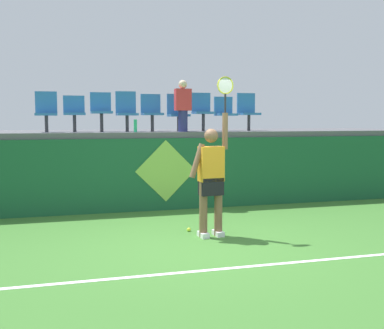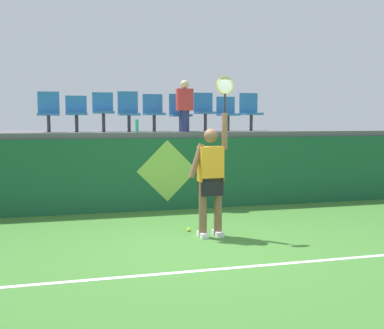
% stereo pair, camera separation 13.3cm
% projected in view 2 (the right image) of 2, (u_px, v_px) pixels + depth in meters
% --- Properties ---
extents(ground_plane, '(40.00, 40.00, 0.00)m').
position_uv_depth(ground_plane, '(199.00, 246.00, 6.97)').
color(ground_plane, '#3D752D').
extents(court_back_wall, '(12.96, 0.20, 1.49)m').
position_uv_depth(court_back_wall, '(161.00, 174.00, 9.72)').
color(court_back_wall, '#195633').
rests_on(court_back_wall, ground_plane).
extents(spectator_platform, '(12.96, 2.94, 0.12)m').
position_uv_depth(spectator_platform, '(149.00, 133.00, 11.01)').
color(spectator_platform, '#56565B').
rests_on(spectator_platform, court_back_wall).
extents(court_baseline_stripe, '(11.66, 0.08, 0.01)m').
position_uv_depth(court_baseline_stripe, '(222.00, 269.00, 5.90)').
color(court_baseline_stripe, white).
rests_on(court_baseline_stripe, ground_plane).
extents(tennis_player, '(0.75, 0.29, 2.55)m').
position_uv_depth(tennis_player, '(211.00, 176.00, 7.44)').
color(tennis_player, white).
rests_on(tennis_player, ground_plane).
extents(tennis_ball, '(0.07, 0.07, 0.07)m').
position_uv_depth(tennis_ball, '(189.00, 230.00, 7.87)').
color(tennis_ball, '#D1E533').
rests_on(tennis_ball, ground_plane).
extents(water_bottle, '(0.07, 0.07, 0.26)m').
position_uv_depth(water_bottle, '(137.00, 126.00, 9.62)').
color(water_bottle, '#26B272').
rests_on(water_bottle, spectator_platform).
extents(stadium_chair_0, '(0.44, 0.42, 0.84)m').
position_uv_depth(stadium_chair_0, '(49.00, 110.00, 9.73)').
color(stadium_chair_0, '#38383D').
rests_on(stadium_chair_0, spectator_platform).
extents(stadium_chair_1, '(0.44, 0.42, 0.76)m').
position_uv_depth(stadium_chair_1, '(76.00, 111.00, 9.87)').
color(stadium_chair_1, '#38383D').
rests_on(stadium_chair_1, spectator_platform).
extents(stadium_chair_2, '(0.44, 0.42, 0.84)m').
position_uv_depth(stadium_chair_2, '(103.00, 109.00, 10.01)').
color(stadium_chair_2, '#38383D').
rests_on(stadium_chair_2, spectator_platform).
extents(stadium_chair_3, '(0.44, 0.42, 0.87)m').
position_uv_depth(stadium_chair_3, '(128.00, 110.00, 10.15)').
color(stadium_chair_3, '#38383D').
rests_on(stadium_chair_3, spectator_platform).
extents(stadium_chair_4, '(0.44, 0.42, 0.82)m').
position_uv_depth(stadium_chair_4, '(154.00, 111.00, 10.29)').
color(stadium_chair_4, '#38383D').
rests_on(stadium_chair_4, spectator_platform).
extents(stadium_chair_5, '(0.44, 0.42, 0.83)m').
position_uv_depth(stadium_chair_5, '(180.00, 111.00, 10.44)').
color(stadium_chair_5, '#38383D').
rests_on(stadium_chair_5, spectator_platform).
extents(stadium_chair_6, '(0.44, 0.42, 0.86)m').
position_uv_depth(stadium_chair_6, '(204.00, 109.00, 10.58)').
color(stadium_chair_6, '#38383D').
rests_on(stadium_chair_6, spectator_platform).
extents(stadium_chair_7, '(0.44, 0.42, 0.78)m').
position_uv_depth(stadium_chair_7, '(227.00, 112.00, 10.71)').
color(stadium_chair_7, '#38383D').
rests_on(stadium_chair_7, spectator_platform).
extents(stadium_chair_8, '(0.44, 0.42, 0.87)m').
position_uv_depth(stadium_chair_8, '(250.00, 110.00, 10.86)').
color(stadium_chair_8, '#38383D').
rests_on(stadium_chair_8, spectator_platform).
extents(spectator_0, '(0.34, 0.20, 1.09)m').
position_uv_depth(spectator_0, '(185.00, 105.00, 9.99)').
color(spectator_0, navy).
rests_on(spectator_0, spectator_platform).
extents(wall_signage_mount, '(1.27, 0.01, 1.46)m').
position_uv_depth(wall_signage_mount, '(167.00, 210.00, 9.72)').
color(wall_signage_mount, '#195633').
rests_on(wall_signage_mount, ground_plane).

